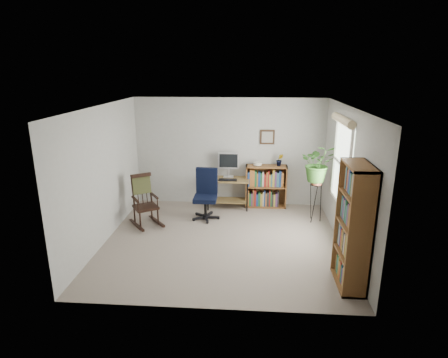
# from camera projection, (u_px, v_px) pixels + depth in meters

# --- Properties ---
(floor) EXTENTS (4.20, 4.00, 0.00)m
(floor) POSITION_uv_depth(u_px,v_px,m) (222.00, 241.00, 6.77)
(floor) COLOR gray
(floor) RESTS_ON ground
(ceiling) EXTENTS (4.20, 4.00, 0.00)m
(ceiling) POSITION_uv_depth(u_px,v_px,m) (222.00, 107.00, 6.09)
(ceiling) COLOR silver
(ceiling) RESTS_ON ground
(wall_back) EXTENTS (4.20, 0.00, 2.40)m
(wall_back) POSITION_uv_depth(u_px,v_px,m) (229.00, 152.00, 8.34)
(wall_back) COLOR #B3B3AF
(wall_back) RESTS_ON ground
(wall_front) EXTENTS (4.20, 0.00, 2.40)m
(wall_front) POSITION_uv_depth(u_px,v_px,m) (209.00, 224.00, 4.52)
(wall_front) COLOR #B3B3AF
(wall_front) RESTS_ON ground
(wall_left) EXTENTS (0.00, 4.00, 2.40)m
(wall_left) POSITION_uv_depth(u_px,v_px,m) (103.00, 175.00, 6.58)
(wall_left) COLOR #B3B3AF
(wall_left) RESTS_ON ground
(wall_right) EXTENTS (0.00, 4.00, 2.40)m
(wall_right) POSITION_uv_depth(u_px,v_px,m) (347.00, 180.00, 6.28)
(wall_right) COLOR #B3B3AF
(wall_right) RESTS_ON ground
(window) EXTENTS (0.12, 1.20, 1.50)m
(window) POSITION_uv_depth(u_px,v_px,m) (341.00, 164.00, 6.52)
(window) COLOR white
(window) RESTS_ON wall_right
(desk) EXTENTS (0.93, 0.51, 0.67)m
(desk) POSITION_uv_depth(u_px,v_px,m) (228.00, 193.00, 8.30)
(desk) COLOR olive
(desk) RESTS_ON floor
(monitor) EXTENTS (0.46, 0.16, 0.56)m
(monitor) POSITION_uv_depth(u_px,v_px,m) (229.00, 165.00, 8.26)
(monitor) COLOR silver
(monitor) RESTS_ON desk
(keyboard) EXTENTS (0.40, 0.15, 0.02)m
(keyboard) POSITION_uv_depth(u_px,v_px,m) (228.00, 180.00, 8.09)
(keyboard) COLOR black
(keyboard) RESTS_ON desk
(office_chair) EXTENTS (0.61, 0.61, 1.06)m
(office_chair) POSITION_uv_depth(u_px,v_px,m) (205.00, 195.00, 7.62)
(office_chair) COLOR black
(office_chair) RESTS_ON floor
(rocking_chair) EXTENTS (0.94, 1.04, 1.04)m
(rocking_chair) POSITION_uv_depth(u_px,v_px,m) (145.00, 200.00, 7.32)
(rocking_chair) COLOR black
(rocking_chair) RESTS_ON floor
(low_bookshelf) EXTENTS (0.90, 0.30, 0.95)m
(low_bookshelf) POSITION_uv_depth(u_px,v_px,m) (266.00, 186.00, 8.32)
(low_bookshelf) COLOR brown
(low_bookshelf) RESTS_ON floor
(tall_bookshelf) EXTENTS (0.34, 0.78, 1.79)m
(tall_bookshelf) POSITION_uv_depth(u_px,v_px,m) (353.00, 227.00, 5.18)
(tall_bookshelf) COLOR brown
(tall_bookshelf) RESTS_ON floor
(plant_stand) EXTENTS (0.32, 0.32, 0.91)m
(plant_stand) POSITION_uv_depth(u_px,v_px,m) (315.00, 200.00, 7.53)
(plant_stand) COLOR black
(plant_stand) RESTS_ON floor
(spider_plant) EXTENTS (1.69, 1.87, 1.46)m
(spider_plant) POSITION_uv_depth(u_px,v_px,m) (319.00, 145.00, 7.21)
(spider_plant) COLOR #306322
(spider_plant) RESTS_ON plant_stand
(potted_plant_small) EXTENTS (0.13, 0.24, 0.11)m
(potted_plant_small) POSITION_uv_depth(u_px,v_px,m) (280.00, 163.00, 8.16)
(potted_plant_small) COLOR #306322
(potted_plant_small) RESTS_ON low_bookshelf
(framed_picture) EXTENTS (0.32, 0.04, 0.32)m
(framed_picture) POSITION_uv_depth(u_px,v_px,m) (267.00, 137.00, 8.15)
(framed_picture) COLOR black
(framed_picture) RESTS_ON wall_back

